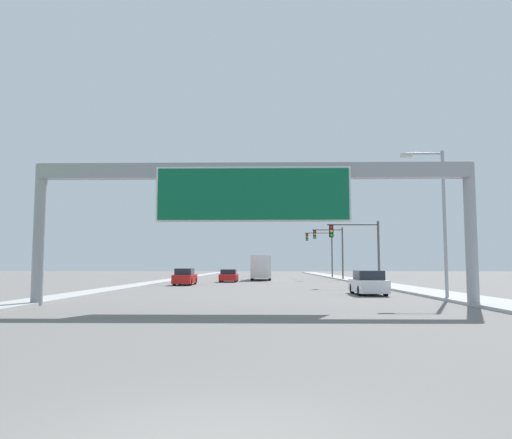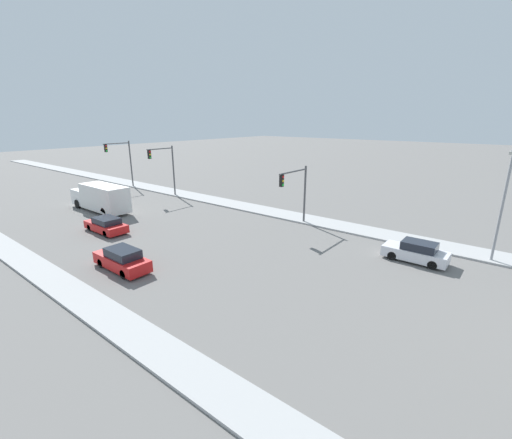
{
  "view_description": "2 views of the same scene",
  "coord_description": "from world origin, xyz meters",
  "px_view_note": "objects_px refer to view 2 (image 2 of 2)",
  "views": [
    {
      "loc": [
        0.56,
        -4.9,
        1.84
      ],
      "look_at": [
        0.0,
        24.58,
        4.55
      ],
      "focal_mm": 35.0,
      "sensor_mm": 36.0,
      "label": 1
    },
    {
      "loc": [
        -18.1,
        21.38,
        9.92
      ],
      "look_at": [
        -0.37,
        35.57,
        3.21
      ],
      "focal_mm": 24.0,
      "sensor_mm": 36.0,
      "label": 2
    }
  ],
  "objects_px": {
    "car_mid_left": "(122,260)",
    "traffic_light_mid_block": "(166,164)",
    "street_lamp_right": "(504,197)",
    "traffic_light_near_intersection": "(297,187)",
    "car_far_center": "(106,225)",
    "traffic_light_far_intersection": "(123,157)",
    "car_near_left": "(416,252)",
    "truck_box_primary": "(101,198)"
  },
  "relations": [
    {
      "from": "car_mid_left",
      "to": "traffic_light_mid_block",
      "type": "relative_size",
      "value": 0.7
    },
    {
      "from": "street_lamp_right",
      "to": "traffic_light_near_intersection",
      "type": "bearing_deg",
      "value": 94.76
    },
    {
      "from": "car_far_center",
      "to": "street_lamp_right",
      "type": "xyz_separation_m",
      "value": [
        13.56,
        -28.1,
        4.15
      ]
    },
    {
      "from": "car_far_center",
      "to": "traffic_light_far_intersection",
      "type": "distance_m",
      "value": 21.9
    },
    {
      "from": "car_far_center",
      "to": "car_near_left",
      "type": "relative_size",
      "value": 1.05
    },
    {
      "from": "traffic_light_far_intersection",
      "to": "street_lamp_right",
      "type": "bearing_deg",
      "value": -88.75
    },
    {
      "from": "car_far_center",
      "to": "street_lamp_right",
      "type": "relative_size",
      "value": 0.56
    },
    {
      "from": "car_mid_left",
      "to": "traffic_light_mid_block",
      "type": "distance_m",
      "value": 23.03
    },
    {
      "from": "car_near_left",
      "to": "traffic_light_near_intersection",
      "type": "distance_m",
      "value": 11.86
    },
    {
      "from": "car_mid_left",
      "to": "car_far_center",
      "type": "relative_size",
      "value": 1.01
    },
    {
      "from": "traffic_light_far_intersection",
      "to": "traffic_light_mid_block",
      "type": "bearing_deg",
      "value": -89.85
    },
    {
      "from": "traffic_light_near_intersection",
      "to": "street_lamp_right",
      "type": "relative_size",
      "value": 0.69
    },
    {
      "from": "traffic_light_near_intersection",
      "to": "traffic_light_mid_block",
      "type": "relative_size",
      "value": 0.85
    },
    {
      "from": "street_lamp_right",
      "to": "traffic_light_far_intersection",
      "type": "bearing_deg",
      "value": 91.25
    },
    {
      "from": "car_far_center",
      "to": "street_lamp_right",
      "type": "distance_m",
      "value": 31.47
    },
    {
      "from": "truck_box_primary",
      "to": "traffic_light_near_intersection",
      "type": "relative_size",
      "value": 1.59
    },
    {
      "from": "traffic_light_mid_block",
      "to": "car_mid_left",
      "type": "bearing_deg",
      "value": -135.04
    },
    {
      "from": "car_far_center",
      "to": "traffic_light_far_intersection",
      "type": "xyz_separation_m",
      "value": [
        12.56,
        17.51,
        3.88
      ]
    },
    {
      "from": "car_far_center",
      "to": "traffic_light_near_intersection",
      "type": "distance_m",
      "value": 17.79
    },
    {
      "from": "car_mid_left",
      "to": "truck_box_primary",
      "type": "height_order",
      "value": "truck_box_primary"
    },
    {
      "from": "car_mid_left",
      "to": "traffic_light_far_intersection",
      "type": "bearing_deg",
      "value": 58.35
    },
    {
      "from": "traffic_light_far_intersection",
      "to": "car_mid_left",
      "type": "bearing_deg",
      "value": -121.65
    },
    {
      "from": "traffic_light_near_intersection",
      "to": "street_lamp_right",
      "type": "bearing_deg",
      "value": -85.24
    },
    {
      "from": "car_far_center",
      "to": "car_near_left",
      "type": "bearing_deg",
      "value": -66.18
    },
    {
      "from": "car_near_left",
      "to": "street_lamp_right",
      "type": "bearing_deg",
      "value": -54.61
    },
    {
      "from": "traffic_light_near_intersection",
      "to": "truck_box_primary",
      "type": "bearing_deg",
      "value": 113.81
    },
    {
      "from": "street_lamp_right",
      "to": "car_mid_left",
      "type": "bearing_deg",
      "value": 131.12
    },
    {
      "from": "truck_box_primary",
      "to": "traffic_light_far_intersection",
      "type": "relative_size",
      "value": 1.31
    },
    {
      "from": "truck_box_primary",
      "to": "traffic_light_mid_block",
      "type": "distance_m",
      "value": 9.52
    },
    {
      "from": "traffic_light_near_intersection",
      "to": "traffic_light_mid_block",
      "type": "xyz_separation_m",
      "value": [
        0.33,
        20.0,
        0.55
      ]
    },
    {
      "from": "car_near_left",
      "to": "traffic_light_near_intersection",
      "type": "xyz_separation_m",
      "value": [
        1.76,
        11.3,
        3.12
      ]
    },
    {
      "from": "car_mid_left",
      "to": "car_near_left",
      "type": "xyz_separation_m",
      "value": [
        14.0,
        -15.24,
        -0.01
      ]
    },
    {
      "from": "car_near_left",
      "to": "traffic_light_mid_block",
      "type": "relative_size",
      "value": 0.66
    },
    {
      "from": "traffic_light_far_intersection",
      "to": "truck_box_primary",
      "type": "bearing_deg",
      "value": -131.76
    },
    {
      "from": "car_mid_left",
      "to": "traffic_light_mid_block",
      "type": "height_order",
      "value": "traffic_light_mid_block"
    },
    {
      "from": "street_lamp_right",
      "to": "car_far_center",
      "type": "bearing_deg",
      "value": 115.76
    },
    {
      "from": "car_near_left",
      "to": "traffic_light_near_intersection",
      "type": "height_order",
      "value": "traffic_light_near_intersection"
    },
    {
      "from": "traffic_light_near_intersection",
      "to": "street_lamp_right",
      "type": "height_order",
      "value": "street_lamp_right"
    },
    {
      "from": "traffic_light_mid_block",
      "to": "traffic_light_near_intersection",
      "type": "bearing_deg",
      "value": -90.94
    },
    {
      "from": "car_mid_left",
      "to": "traffic_light_near_intersection",
      "type": "height_order",
      "value": "traffic_light_near_intersection"
    },
    {
      "from": "truck_box_primary",
      "to": "street_lamp_right",
      "type": "bearing_deg",
      "value": -74.16
    },
    {
      "from": "car_far_center",
      "to": "truck_box_primary",
      "type": "relative_size",
      "value": 0.51
    }
  ]
}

